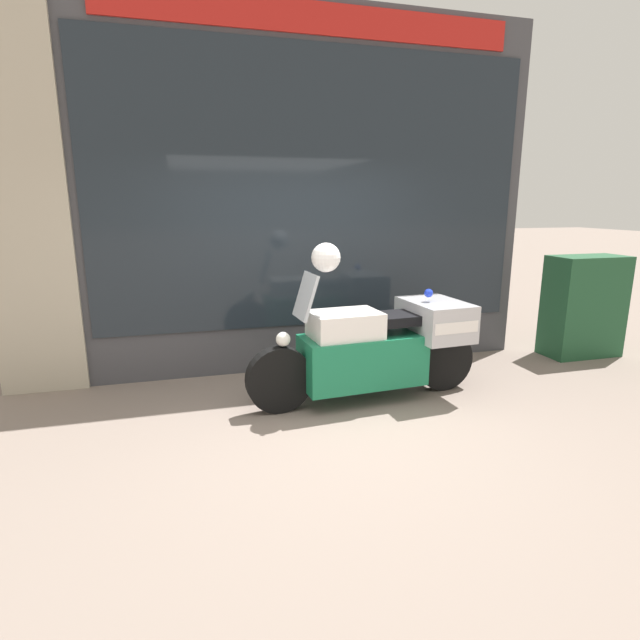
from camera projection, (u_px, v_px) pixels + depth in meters
The scene contains 6 objects.
ground_plane at pixel (329, 433), 4.37m from camera, with size 60.00×60.00×0.00m, color gray.
shop_building at pixel (247, 195), 5.67m from camera, with size 6.10×0.55×4.10m.
window_display at pixel (310, 325), 6.26m from camera, with size 4.81×0.30×2.02m.
paramedic_motorcycle at pixel (381, 344), 5.06m from camera, with size 2.47×0.83×1.34m.
utility_cabinet at pixel (584, 306), 6.50m from camera, with size 0.97×0.50×1.31m, color #1E4C2D.
white_helmet at pixel (326, 258), 4.66m from camera, with size 0.28×0.28×0.28m, color white.
Camera 1 is at (-1.15, -3.86, 1.98)m, focal length 28.00 mm.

